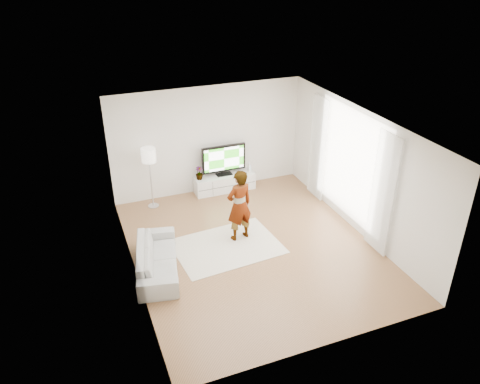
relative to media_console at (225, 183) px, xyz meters
name	(u,v)px	position (x,y,z in m)	size (l,w,h in m)	color
floor	(253,248)	(-0.34, -2.76, -0.23)	(6.00, 6.00, 0.00)	#A6704B
ceiling	(255,125)	(-0.34, -2.76, 2.57)	(6.00, 6.00, 0.00)	white
wall_left	(129,213)	(-2.84, -2.76, 1.17)	(0.02, 6.00, 2.80)	silver
wall_right	(359,171)	(2.16, -2.76, 1.17)	(0.02, 6.00, 2.80)	silver
wall_back	(208,140)	(-0.34, 0.24, 1.17)	(5.00, 0.02, 2.80)	silver
wall_front	(332,277)	(-0.34, -5.76, 1.17)	(5.00, 0.02, 2.80)	silver
window	(350,164)	(2.14, -2.46, 1.22)	(0.01, 2.60, 2.50)	white
curtain_near	(382,194)	(2.06, -3.76, 1.12)	(0.04, 0.70, 2.60)	white
curtain_far	(318,148)	(2.06, -1.16, 1.12)	(0.04, 0.70, 2.60)	white
media_console	(225,183)	(0.00, 0.00, 0.00)	(1.61, 0.46, 0.45)	silver
television	(224,159)	(0.00, 0.03, 0.67)	(1.17, 0.23, 0.82)	black
game_console	(249,167)	(0.70, 0.00, 0.33)	(0.07, 0.16, 0.21)	white
potted_plant	(199,173)	(-0.68, 0.00, 0.40)	(0.19, 0.19, 0.35)	#3F7238
rug	(227,246)	(-0.85, -2.51, -0.22)	(2.23, 1.60, 0.01)	beige
player	(239,205)	(-0.47, -2.29, 0.61)	(0.60, 0.39, 1.65)	#334772
sofa	(157,258)	(-2.42, -2.78, 0.06)	(1.96, 0.77, 0.57)	#B1B1AD
floor_lamp	(149,158)	(-1.96, -0.15, 1.09)	(0.35, 0.35, 1.56)	silver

